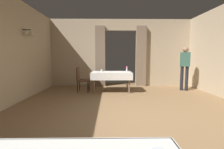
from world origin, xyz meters
name	(u,v)px	position (x,y,z in m)	size (l,w,h in m)	color
ground	(133,120)	(0.00, 0.00, 0.00)	(10.08, 10.08, 0.00)	olive
wall_back	(121,52)	(0.00, 4.18, 1.52)	(6.40, 0.27, 3.00)	tan
dining_table_mid	(111,74)	(-0.43, 2.87, 0.66)	(1.52, 0.94, 0.75)	#7A604C
chair_mid_left	(81,78)	(-1.58, 2.82, 0.52)	(0.44, 0.44, 0.93)	black
flower_vase_mid	(127,69)	(0.17, 2.97, 0.86)	(0.07, 0.07, 0.21)	silver
plate_mid_b	(98,72)	(-0.96, 2.85, 0.76)	(0.22, 0.22, 0.01)	white
glass_mid_c	(102,70)	(-0.82, 3.08, 0.80)	(0.07, 0.07, 0.09)	silver
person_waiter_by_doorway	(185,64)	(2.44, 3.02, 1.02)	(0.42, 0.34, 1.72)	black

